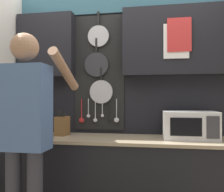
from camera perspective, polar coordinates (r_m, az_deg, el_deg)
The scene contains 6 objects.
base_cabinet_counter at distance 2.63m, azimuth 0.81°, elevation -19.17°, with size 2.36×0.61×0.89m.
back_wall_unit at distance 2.77m, azimuth 2.22°, elevation 4.64°, with size 2.93×0.23×2.48m.
microwave at distance 2.55m, azimuth 17.30°, elevation -6.34°, with size 0.50×0.37×0.27m.
knife_block at distance 2.71m, azimuth -11.34°, elevation -6.66°, with size 0.13×0.16×0.28m.
utensil_crock at distance 2.90m, azimuth -19.54°, elevation -6.81°, with size 0.13×0.13×0.33m.
person at distance 2.07m, azimuth -19.25°, elevation -6.12°, with size 0.54×0.66×1.79m.
Camera 1 is at (0.39, -2.46, 1.27)m, focal length 40.00 mm.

